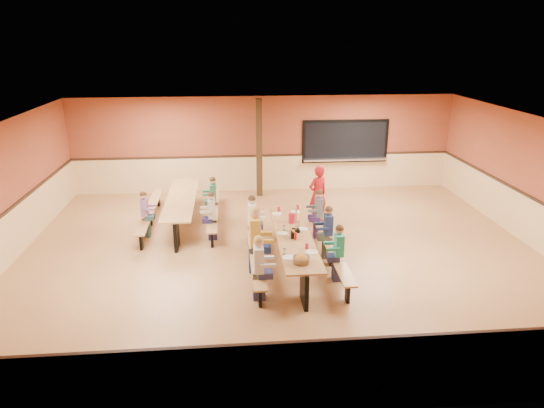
{
  "coord_description": "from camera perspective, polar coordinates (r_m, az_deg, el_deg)",
  "views": [
    {
      "loc": [
        -1.11,
        -10.05,
        4.76
      ],
      "look_at": [
        -0.18,
        0.24,
        1.15
      ],
      "focal_mm": 32.0,
      "sensor_mm": 36.0,
      "label": 1
    }
  ],
  "objects": [
    {
      "name": "seated_adult_yellow",
      "position": [
        10.16,
        -1.98,
        -4.19
      ],
      "size": [
        0.48,
        0.39,
        1.44
      ],
      "primitive_type": null,
      "color": "gold",
      "rests_on": "ground"
    },
    {
      "name": "table_paddle",
      "position": [
        10.45,
        2.82,
        -2.58
      ],
      "size": [
        0.16,
        0.16,
        0.56
      ],
      "color": "black",
      "rests_on": "cafeteria_table_main"
    },
    {
      "name": "room_envelope",
      "position": [
        10.9,
        1.06,
        -2.67
      ],
      "size": [
        12.04,
        10.04,
        3.02
      ],
      "color": "brown",
      "rests_on": "ground"
    },
    {
      "name": "cafeteria_table_main",
      "position": [
        10.42,
        2.54,
        -4.74
      ],
      "size": [
        1.91,
        3.7,
        0.74
      ],
      "color": "#9C703E",
      "rests_on": "ground"
    },
    {
      "name": "condiment_mustard",
      "position": [
        10.17,
        2.53,
        -3.54
      ],
      "size": [
        0.06,
        0.06,
        0.17
      ],
      "primitive_type": "cylinder",
      "color": "yellow",
      "rests_on": "cafeteria_table_main"
    },
    {
      "name": "seated_child_tan_sec",
      "position": [
        11.87,
        -7.07,
        -1.42
      ],
      "size": [
        0.36,
        0.3,
        1.19
      ],
      "primitive_type": null,
      "color": "tan",
      "rests_on": "ground"
    },
    {
      "name": "condiment_ketchup",
      "position": [
        10.06,
        2.77,
        -3.8
      ],
      "size": [
        0.06,
        0.06,
        0.17
      ],
      "primitive_type": "cylinder",
      "color": "#B2140F",
      "rests_on": "cafeteria_table_main"
    },
    {
      "name": "punch_pitcher",
      "position": [
        10.95,
        2.34,
        -1.69
      ],
      "size": [
        0.16,
        0.16,
        0.22
      ],
      "primitive_type": "cylinder",
      "color": "#B1172A",
      "rests_on": "cafeteria_table_main"
    },
    {
      "name": "napkin_dispenser",
      "position": [
        10.17,
        2.51,
        -3.64
      ],
      "size": [
        0.1,
        0.14,
        0.13
      ],
      "primitive_type": "cube",
      "color": "black",
      "rests_on": "cafeteria_table_main"
    },
    {
      "name": "seated_child_white_left",
      "position": [
        9.15,
        -1.56,
        -7.56
      ],
      "size": [
        0.39,
        0.32,
        1.26
      ],
      "primitive_type": null,
      "color": "silver",
      "rests_on": "ground"
    },
    {
      "name": "seated_child_teal_right",
      "position": [
        9.92,
        7.82,
        -5.77
      ],
      "size": [
        0.36,
        0.3,
        1.19
      ],
      "primitive_type": null,
      "color": "teal",
      "rests_on": "ground"
    },
    {
      "name": "chip_bowl",
      "position": [
        9.09,
        3.47,
        -6.49
      ],
      "size": [
        0.32,
        0.32,
        0.15
      ],
      "primitive_type": null,
      "color": "orange",
      "rests_on": "cafeteria_table_main"
    },
    {
      "name": "place_settings",
      "position": [
        10.31,
        2.56,
        -3.38
      ],
      "size": [
        0.65,
        3.3,
        0.11
      ],
      "primitive_type": null,
      "color": "beige",
      "rests_on": "cafeteria_table_main"
    },
    {
      "name": "seated_child_char_right",
      "position": [
        11.93,
        5.5,
        -1.21
      ],
      "size": [
        0.37,
        0.3,
        1.21
      ],
      "primitive_type": null,
      "color": "#4A5054",
      "rests_on": "ground"
    },
    {
      "name": "kitchen_pass_through",
      "position": [
        15.8,
        8.61,
        7.1
      ],
      "size": [
        2.78,
        0.28,
        1.38
      ],
      "color": "black",
      "rests_on": "ground"
    },
    {
      "name": "seated_child_grey_left",
      "position": [
        11.4,
        -2.35,
        -2.06
      ],
      "size": [
        0.38,
        0.31,
        1.24
      ],
      "primitive_type": null,
      "color": "white",
      "rests_on": "ground"
    },
    {
      "name": "ground",
      "position": [
        11.18,
        1.04,
        -5.96
      ],
      "size": [
        12.0,
        12.0,
        0.0
      ],
      "primitive_type": "plane",
      "color": "#926037",
      "rests_on": "ground"
    },
    {
      "name": "standing_woman",
      "position": [
        12.9,
        5.4,
        1.15
      ],
      "size": [
        0.67,
        0.58,
        1.54
      ],
      "primitive_type": "imported",
      "rotation": [
        0.0,
        0.0,
        3.59
      ],
      "color": "#A91315",
      "rests_on": "ground"
    },
    {
      "name": "structural_post",
      "position": [
        14.84,
        -1.52,
        6.56
      ],
      "size": [
        0.18,
        0.18,
        3.0
      ],
      "primitive_type": "cube",
      "color": "black",
      "rests_on": "ground"
    },
    {
      "name": "cafeteria_table_second",
      "position": [
        12.97,
        -10.57,
        -0.13
      ],
      "size": [
        1.91,
        3.7,
        0.74
      ],
      "color": "#9C703E",
      "rests_on": "ground"
    },
    {
      "name": "seated_child_purple_sec",
      "position": [
        12.34,
        -14.71,
        -1.22
      ],
      "size": [
        0.34,
        0.28,
        1.15
      ],
      "primitive_type": null,
      "color": "#7B5178",
      "rests_on": "ground"
    },
    {
      "name": "seated_child_navy_right",
      "position": [
        10.87,
        6.6,
        -3.36
      ],
      "size": [
        0.37,
        0.3,
        1.21
      ],
      "primitive_type": null,
      "color": "#1C274E",
      "rests_on": "ground"
    },
    {
      "name": "seated_child_green_sec",
      "position": [
        13.13,
        -6.92,
        0.6
      ],
      "size": [
        0.36,
        0.29,
        1.18
      ],
      "primitive_type": null,
      "color": "#296949",
      "rests_on": "ground"
    }
  ]
}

